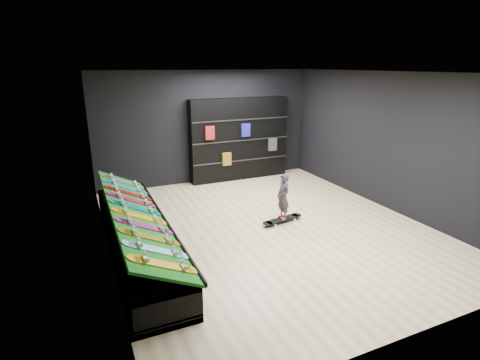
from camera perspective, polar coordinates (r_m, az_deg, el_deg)
name	(u,v)px	position (r m, az deg, el deg)	size (l,w,h in m)	color
floor	(267,227)	(7.62, 4.08, -7.15)	(6.00, 7.00, 0.01)	beige
ceiling	(270,72)	(6.94, 4.63, 16.03)	(6.00, 7.00, 0.01)	white
wall_back	(207,127)	(10.28, -5.01, 8.02)	(6.00, 0.02, 3.00)	black
wall_front	(422,223)	(4.52, 25.94, -5.93)	(6.00, 0.02, 3.00)	black
wall_left	(101,172)	(6.32, -20.38, 1.09)	(0.02, 7.00, 3.00)	black
wall_right	(388,142)	(8.93, 21.64, 5.45)	(0.02, 7.00, 3.00)	black
display_rack	(137,239)	(6.79, -15.46, -8.63)	(0.90, 4.50, 0.50)	black
turf_ramp	(137,214)	(6.61, -15.35, -4.97)	(1.00, 4.50, 0.04)	#0D560E
back_shelving	(239,139)	(10.50, -0.12, 6.24)	(2.83, 0.33, 2.27)	black
floor_skateboard	(282,220)	(7.83, 6.48, -6.14)	(0.98, 0.22, 0.09)	black
child	(283,206)	(7.70, 6.56, -3.88)	(0.22, 0.15, 0.58)	black
display_board_0	(164,264)	(4.91, -11.53, -12.49)	(0.98, 0.22, 0.09)	yellow
display_board_1	(157,250)	(5.27, -12.58, -10.34)	(0.98, 0.22, 0.09)	#0CB2E5
display_board_2	(150,237)	(5.64, -13.49, -8.47)	(0.98, 0.22, 0.09)	yellow
display_board_3	(145,226)	(6.02, -14.27, -6.83)	(0.98, 0.22, 0.09)	#2626BF
display_board_4	(140,216)	(6.41, -14.95, -5.39)	(0.98, 0.22, 0.09)	orange
display_board_5	(136,208)	(6.80, -15.56, -4.11)	(0.98, 0.22, 0.09)	#0C8C99
display_board_6	(132,200)	(7.19, -16.09, -2.97)	(0.98, 0.22, 0.09)	#E5198C
display_board_7	(129,193)	(7.59, -16.57, -1.95)	(0.98, 0.22, 0.09)	red
display_board_8	(126,187)	(7.99, -17.00, -1.03)	(0.98, 0.22, 0.09)	blue
display_board_9	(123,181)	(8.39, -17.39, -0.20)	(0.98, 0.22, 0.09)	black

